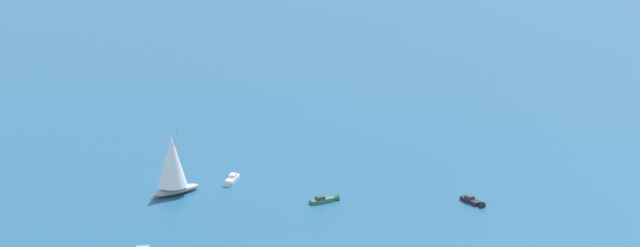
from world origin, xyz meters
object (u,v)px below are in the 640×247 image
object	(u,v)px
sailboat_near_centre	(172,164)
motorboat_ahead	(326,200)
motorboat_offshore	(473,202)
motorboat_mid_cluster	(231,180)

from	to	relation	value
sailboat_near_centre	motorboat_ahead	xyz separation A→B (m)	(26.58, -15.93, -5.86)
sailboat_near_centre	motorboat_offshore	world-z (taller)	sailboat_near_centre
motorboat_offshore	motorboat_ahead	distance (m)	29.06
sailboat_near_centre	motorboat_offshore	distance (m)	60.24
motorboat_offshore	motorboat_mid_cluster	distance (m)	50.39
motorboat_offshore	motorboat_ahead	size ratio (longest dim) A/B	1.00
motorboat_mid_cluster	motorboat_ahead	bearing A→B (deg)	-53.83
sailboat_near_centre	motorboat_ahead	world-z (taller)	sailboat_near_centre
motorboat_ahead	motorboat_mid_cluster	bearing A→B (deg)	126.17
sailboat_near_centre	motorboat_ahead	size ratio (longest dim) A/B	2.23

